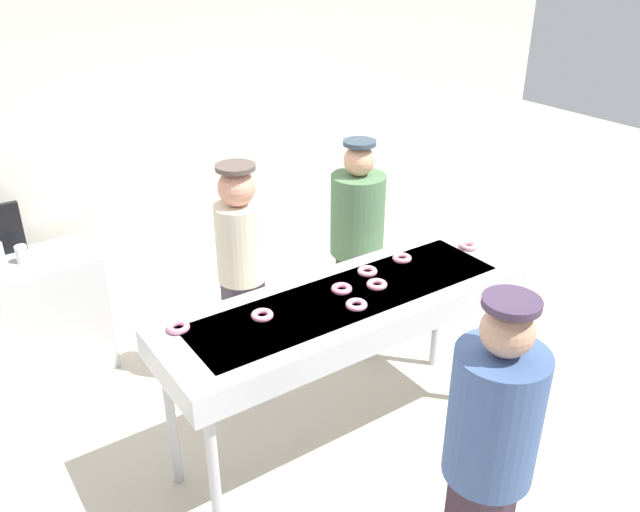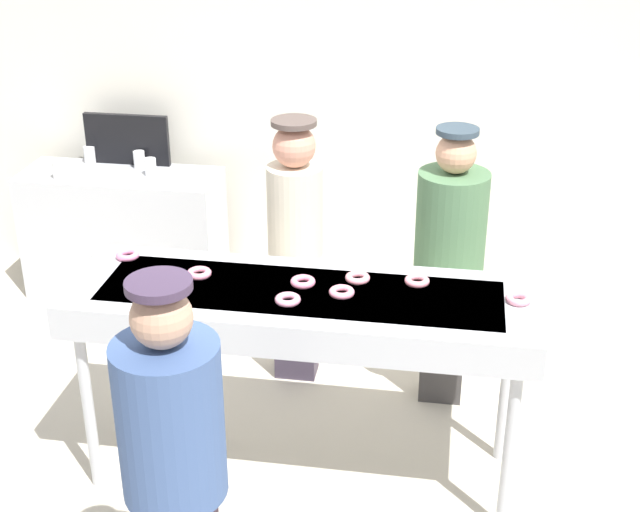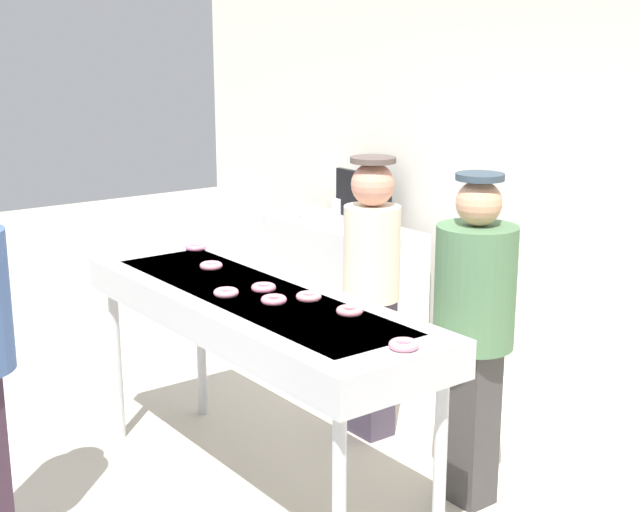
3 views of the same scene
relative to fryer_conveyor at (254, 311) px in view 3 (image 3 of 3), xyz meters
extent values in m
plane|color=beige|center=(0.00, 0.00, -0.95)|extent=(16.00, 16.00, 0.00)
cube|color=silver|center=(0.00, 2.23, 0.57)|extent=(8.00, 0.12, 3.03)
cube|color=#B7BABF|center=(0.00, 0.00, 0.01)|extent=(2.20, 0.70, 0.16)
cube|color=slate|center=(0.00, 0.00, 0.05)|extent=(1.87, 0.49, 0.08)
cylinder|color=#B7BABF|center=(-1.00, -0.27, -0.51)|extent=(0.06, 0.06, 0.87)
cylinder|color=#B7BABF|center=(-1.00, 0.27, -0.51)|extent=(0.06, 0.06, 0.87)
cylinder|color=#B7BABF|center=(1.00, 0.27, -0.51)|extent=(0.06, 0.06, 0.87)
torus|color=pink|center=(-0.92, 0.21, 0.11)|extent=(0.15, 0.15, 0.03)
torus|color=pink|center=(-0.04, -0.13, 0.11)|extent=(0.16, 0.16, 0.03)
torus|color=pink|center=(-0.51, 0.07, 0.11)|extent=(0.14, 0.14, 0.03)
torus|color=pink|center=(0.53, 0.16, 0.11)|extent=(0.15, 0.15, 0.03)
torus|color=pink|center=(0.99, 0.05, 0.11)|extent=(0.12, 0.12, 0.03)
torus|color=pink|center=(0.19, -0.01, 0.11)|extent=(0.16, 0.16, 0.03)
torus|color=pink|center=(0.00, 0.06, 0.11)|extent=(0.12, 0.12, 0.03)
torus|color=pink|center=(0.25, 0.14, 0.11)|extent=(0.17, 0.17, 0.03)
cube|color=#3C3343|center=(-0.20, 0.90, -0.55)|extent=(0.24, 0.18, 0.80)
cylinder|color=beige|center=(-0.20, 0.90, 0.11)|extent=(0.31, 0.31, 0.52)
sphere|color=tan|center=(-0.20, 0.90, 0.49)|extent=(0.24, 0.24, 0.24)
cylinder|color=#51443E|center=(-0.20, 0.90, 0.62)|extent=(0.25, 0.25, 0.03)
cube|color=#3B3838|center=(0.67, 0.79, -0.55)|extent=(0.24, 0.18, 0.80)
cylinder|color=#4C724C|center=(0.67, 0.79, 0.14)|extent=(0.38, 0.38, 0.58)
sphere|color=tan|center=(0.67, 0.79, 0.53)|extent=(0.21, 0.21, 0.21)
cylinder|color=#313F4B|center=(0.67, 0.79, 0.65)|extent=(0.22, 0.22, 0.03)
cube|color=#B7BABF|center=(-1.58, 1.78, -0.51)|extent=(1.35, 0.51, 0.88)
cylinder|color=white|center=(-1.35, 1.79, -0.01)|extent=(0.08, 0.08, 0.12)
cylinder|color=white|center=(-1.48, 1.91, -0.01)|extent=(0.08, 0.08, 0.12)
cylinder|color=white|center=(-1.94, 1.63, -0.01)|extent=(0.08, 0.08, 0.12)
cylinder|color=white|center=(-1.86, 1.96, -0.01)|extent=(0.08, 0.08, 0.12)
cube|color=black|center=(-1.58, 1.99, 0.11)|extent=(0.59, 0.04, 0.35)
camera|label=1|loc=(-1.90, -2.51, 1.93)|focal=36.72mm
camera|label=2|loc=(0.67, -3.59, 2.00)|focal=49.72mm
camera|label=3|loc=(3.42, -2.19, 1.28)|focal=50.30mm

